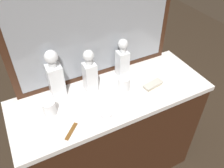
{
  "coord_description": "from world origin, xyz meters",
  "views": [
    {
      "loc": [
        -0.47,
        -0.92,
        1.84
      ],
      "look_at": [
        0.0,
        0.0,
        0.95
      ],
      "focal_mm": 37.16,
      "sensor_mm": 36.0,
      "label": 1
    }
  ],
  "objects_px": {
    "crystal_decanter_left": "(90,75)",
    "crystal_tumbler_far_left": "(50,109)",
    "tortoiseshell_comb": "(71,131)",
    "crystal_decanter_front": "(122,61)",
    "crystal_tumbler_far_right": "(124,85)",
    "porcelain_dish": "(106,113)",
    "crystal_decanter_right": "(55,77)",
    "silver_brush_center": "(153,85)"
  },
  "relations": [
    {
      "from": "crystal_tumbler_far_right",
      "to": "silver_brush_center",
      "type": "height_order",
      "value": "crystal_tumbler_far_right"
    },
    {
      "from": "tortoiseshell_comb",
      "to": "crystal_decanter_right",
      "type": "bearing_deg",
      "value": 84.87
    },
    {
      "from": "tortoiseshell_comb",
      "to": "crystal_decanter_front",
      "type": "bearing_deg",
      "value": 32.91
    },
    {
      "from": "crystal_decanter_front",
      "to": "silver_brush_center",
      "type": "bearing_deg",
      "value": -60.22
    },
    {
      "from": "crystal_decanter_left",
      "to": "crystal_tumbler_far_right",
      "type": "xyz_separation_m",
      "value": [
        0.18,
        -0.1,
        -0.07
      ]
    },
    {
      "from": "crystal_tumbler_far_right",
      "to": "tortoiseshell_comb",
      "type": "relative_size",
      "value": 1.02
    },
    {
      "from": "crystal_tumbler_far_right",
      "to": "silver_brush_center",
      "type": "relative_size",
      "value": 0.7
    },
    {
      "from": "crystal_decanter_front",
      "to": "crystal_decanter_left",
      "type": "xyz_separation_m",
      "value": [
        -0.25,
        -0.05,
        0.01
      ]
    },
    {
      "from": "crystal_decanter_left",
      "to": "crystal_decanter_right",
      "type": "height_order",
      "value": "crystal_decanter_right"
    },
    {
      "from": "porcelain_dish",
      "to": "crystal_decanter_left",
      "type": "bearing_deg",
      "value": 88.45
    },
    {
      "from": "crystal_decanter_right",
      "to": "porcelain_dish",
      "type": "xyz_separation_m",
      "value": [
        0.19,
        -0.29,
        -0.12
      ]
    },
    {
      "from": "crystal_decanter_left",
      "to": "silver_brush_center",
      "type": "bearing_deg",
      "value": -22.81
    },
    {
      "from": "crystal_tumbler_far_right",
      "to": "silver_brush_center",
      "type": "distance_m",
      "value": 0.19
    },
    {
      "from": "crystal_tumbler_far_left",
      "to": "porcelain_dish",
      "type": "bearing_deg",
      "value": -27.57
    },
    {
      "from": "crystal_decanter_front",
      "to": "porcelain_dish",
      "type": "distance_m",
      "value": 0.39
    },
    {
      "from": "crystal_decanter_left",
      "to": "crystal_decanter_front",
      "type": "bearing_deg",
      "value": 10.89
    },
    {
      "from": "crystal_decanter_right",
      "to": "crystal_tumbler_far_right",
      "type": "relative_size",
      "value": 3.18
    },
    {
      "from": "crystal_decanter_left",
      "to": "crystal_tumbler_far_right",
      "type": "bearing_deg",
      "value": -28.34
    },
    {
      "from": "crystal_decanter_right",
      "to": "tortoiseshell_comb",
      "type": "xyz_separation_m",
      "value": [
        -0.03,
        -0.32,
        -0.12
      ]
    },
    {
      "from": "silver_brush_center",
      "to": "crystal_decanter_front",
      "type": "bearing_deg",
      "value": 119.78
    },
    {
      "from": "crystal_tumbler_far_left",
      "to": "silver_brush_center",
      "type": "distance_m",
      "value": 0.65
    },
    {
      "from": "crystal_decanter_front",
      "to": "crystal_tumbler_far_right",
      "type": "bearing_deg",
      "value": -115.53
    },
    {
      "from": "porcelain_dish",
      "to": "crystal_tumbler_far_left",
      "type": "bearing_deg",
      "value": 152.43
    },
    {
      "from": "crystal_decanter_left",
      "to": "silver_brush_center",
      "type": "height_order",
      "value": "crystal_decanter_left"
    },
    {
      "from": "crystal_decanter_right",
      "to": "tortoiseshell_comb",
      "type": "height_order",
      "value": "crystal_decanter_right"
    },
    {
      "from": "crystal_decanter_right",
      "to": "crystal_decanter_front",
      "type": "bearing_deg",
      "value": -1.7
    },
    {
      "from": "crystal_decanter_front",
      "to": "crystal_tumbler_far_right",
      "type": "height_order",
      "value": "crystal_decanter_front"
    },
    {
      "from": "crystal_decanter_left",
      "to": "tortoiseshell_comb",
      "type": "xyz_separation_m",
      "value": [
        -0.22,
        -0.26,
        -0.11
      ]
    },
    {
      "from": "silver_brush_center",
      "to": "tortoiseshell_comb",
      "type": "height_order",
      "value": "silver_brush_center"
    },
    {
      "from": "crystal_decanter_right",
      "to": "crystal_tumbler_far_right",
      "type": "height_order",
      "value": "crystal_decanter_right"
    },
    {
      "from": "crystal_decanter_left",
      "to": "crystal_decanter_right",
      "type": "xyz_separation_m",
      "value": [
        -0.19,
        0.06,
        0.01
      ]
    },
    {
      "from": "crystal_tumbler_far_right",
      "to": "tortoiseshell_comb",
      "type": "xyz_separation_m",
      "value": [
        -0.4,
        -0.16,
        -0.04
      ]
    },
    {
      "from": "porcelain_dish",
      "to": "tortoiseshell_comb",
      "type": "xyz_separation_m",
      "value": [
        -0.21,
        -0.03,
        -0.0
      ]
    },
    {
      "from": "crystal_decanter_front",
      "to": "silver_brush_center",
      "type": "relative_size",
      "value": 1.94
    },
    {
      "from": "crystal_tumbler_far_left",
      "to": "crystal_tumbler_far_right",
      "type": "bearing_deg",
      "value": -1.84
    },
    {
      "from": "crystal_tumbler_far_right",
      "to": "porcelain_dish",
      "type": "bearing_deg",
      "value": -145.08
    },
    {
      "from": "crystal_decanter_front",
      "to": "crystal_decanter_left",
      "type": "height_order",
      "value": "crystal_decanter_left"
    },
    {
      "from": "crystal_decanter_front",
      "to": "crystal_tumbler_far_right",
      "type": "xyz_separation_m",
      "value": [
        -0.07,
        -0.14,
        -0.06
      ]
    },
    {
      "from": "crystal_decanter_front",
      "to": "crystal_decanter_right",
      "type": "distance_m",
      "value": 0.44
    },
    {
      "from": "crystal_decanter_left",
      "to": "crystal_tumbler_far_left",
      "type": "xyz_separation_m",
      "value": [
        -0.28,
        -0.08,
        -0.08
      ]
    },
    {
      "from": "crystal_tumbler_far_right",
      "to": "porcelain_dish",
      "type": "height_order",
      "value": "crystal_tumbler_far_right"
    },
    {
      "from": "crystal_decanter_right",
      "to": "crystal_tumbler_far_right",
      "type": "bearing_deg",
      "value": -22.91
    }
  ]
}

